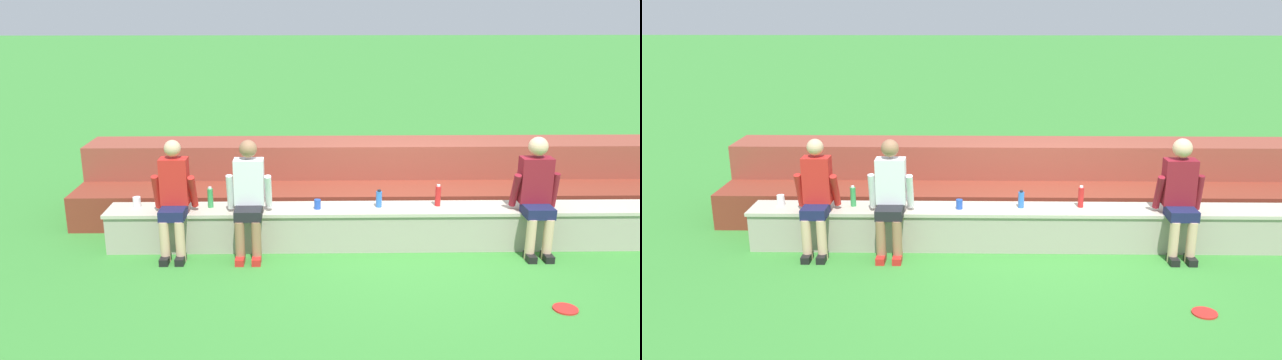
{
  "view_description": "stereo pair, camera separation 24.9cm",
  "coord_description": "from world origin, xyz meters",
  "views": [
    {
      "loc": [
        -1.21,
        -6.89,
        2.95
      ],
      "look_at": [
        -1.08,
        0.23,
        0.84
      ],
      "focal_mm": 35.47,
      "sensor_mm": 36.0,
      "label": 1
    },
    {
      "loc": [
        -0.96,
        -6.89,
        2.95
      ],
      "look_at": [
        -1.08,
        0.23,
        0.84
      ],
      "focal_mm": 35.47,
      "sensor_mm": 36.0,
      "label": 2
    }
  ],
  "objects": [
    {
      "name": "plastic_cup_middle",
      "position": [
        -1.11,
        0.19,
        0.55
      ],
      "size": [
        0.08,
        0.08,
        0.12
      ],
      "primitive_type": "cylinder",
      "color": "blue",
      "rests_on": "stone_seating_wall"
    },
    {
      "name": "person_far_left",
      "position": [
        -2.76,
        0.01,
        0.71
      ],
      "size": [
        0.5,
        0.57,
        1.35
      ],
      "color": "#DBAD89",
      "rests_on": "ground"
    },
    {
      "name": "person_left_of_center",
      "position": [
        -1.9,
        0.01,
        0.71
      ],
      "size": [
        0.52,
        0.58,
        1.35
      ],
      "color": "#996B4C",
      "rests_on": "ground"
    },
    {
      "name": "water_bottle_near_right",
      "position": [
        -0.38,
        0.25,
        0.59
      ],
      "size": [
        0.07,
        0.07,
        0.21
      ],
      "color": "blue",
      "rests_on": "stone_seating_wall"
    },
    {
      "name": "water_bottle_mid_right",
      "position": [
        0.34,
        0.28,
        0.62
      ],
      "size": [
        0.07,
        0.07,
        0.26
      ],
      "color": "red",
      "rests_on": "stone_seating_wall"
    },
    {
      "name": "ground_plane",
      "position": [
        0.0,
        0.0,
        0.0
      ],
      "size": [
        80.0,
        80.0,
        0.0
      ],
      "primitive_type": "plane",
      "color": "#388433"
    },
    {
      "name": "brick_bleachers",
      "position": [
        0.0,
        1.56,
        0.39
      ],
      "size": [
        8.59,
        1.48,
        0.94
      ],
      "color": "maroon",
      "rests_on": "ground"
    },
    {
      "name": "plastic_cup_right_end",
      "position": [
        -3.27,
        0.29,
        0.55
      ],
      "size": [
        0.09,
        0.09,
        0.13
      ],
      "primitive_type": "cylinder",
      "color": "white",
      "rests_on": "stone_seating_wall"
    },
    {
      "name": "water_bottle_near_left",
      "position": [
        -2.39,
        0.27,
        0.61
      ],
      "size": [
        0.07,
        0.07,
        0.25
      ],
      "color": "green",
      "rests_on": "stone_seating_wall"
    },
    {
      "name": "frisbee",
      "position": [
        1.27,
        -1.42,
        0.01
      ],
      "size": [
        0.24,
        0.24,
        0.02
      ],
      "primitive_type": "cylinder",
      "color": "red",
      "rests_on": "ground"
    },
    {
      "name": "person_center",
      "position": [
        1.42,
        0.02,
        0.74
      ],
      "size": [
        0.54,
        0.57,
        1.37
      ],
      "color": "#DBAD89",
      "rests_on": "ground"
    },
    {
      "name": "stone_seating_wall",
      "position": [
        0.0,
        0.23,
        0.26
      ],
      "size": [
        7.22,
        0.5,
        0.49
      ],
      "color": "#A8A08E",
      "rests_on": "ground"
    }
  ]
}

